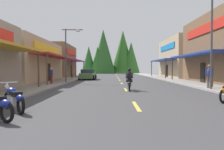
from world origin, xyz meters
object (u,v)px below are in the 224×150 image
Objects in this scene: streetlamp_left at (70,47)px; rider_cruising_lead at (130,81)px; pedestrian_browsing at (52,75)px; parked_car_curbside at (89,75)px; streetlamp_right at (208,27)px; pedestrian_by_shop at (210,75)px; motorcycle_parked_left_2 at (14,98)px.

streetlamp_left reaches higher than rider_cruising_lead.
parked_car_curbside is at bearing -144.48° from pedestrian_browsing.
pedestrian_browsing is at bearing 167.66° from parked_car_curbside.
streetlamp_right is (11.10, -8.26, 0.63)m from streetlamp_left.
parked_car_curbside is at bearing 123.24° from streetlamp_right.
pedestrian_by_shop is at bearing -33.62° from streetlamp_left.
pedestrian_browsing reaches higher than motorcycle_parked_left_2.
rider_cruising_lead is at bearing -161.93° from parked_car_curbside.
streetlamp_left reaches higher than parked_car_curbside.
pedestrian_by_shop is 0.42× the size of parked_car_curbside.
motorcycle_parked_left_2 is 0.39× the size of parked_car_curbside.
pedestrian_browsing is (-6.88, 5.28, 0.29)m from rider_cruising_lead.
streetlamp_left is 10.49m from rider_cruising_lead.
streetlamp_left is 0.84× the size of streetlamp_right.
pedestrian_by_shop is at bearing -81.37° from rider_cruising_lead.
streetlamp_right is 1.58× the size of parked_car_curbside.
rider_cruising_lead is at bearing -72.80° from motorcycle_parked_left_2.
streetlamp_left is at bearing 38.62° from rider_cruising_lead.
streetlamp_right is 13.18m from motorcycle_parked_left_2.
motorcycle_parked_left_2 is 8.95m from rider_cruising_lead.
rider_cruising_lead is at bearing 179.30° from streetlamp_right.
rider_cruising_lead is (-5.36, 0.07, -3.76)m from streetlamp_right.
parked_car_curbside is at bearing 79.73° from streetlamp_left.
streetlamp_right reaches higher than pedestrian_by_shop.
rider_cruising_lead is 0.49× the size of parked_car_curbside.
motorcycle_parked_left_2 is 0.79× the size of rider_cruising_lead.
rider_cruising_lead is 5.84m from pedestrian_by_shop.
streetlamp_right is at bearing -145.44° from parked_car_curbside.
rider_cruising_lead is 8.67m from pedestrian_browsing.
pedestrian_browsing is 0.38× the size of parked_car_curbside.
pedestrian_by_shop reaches higher than motorcycle_parked_left_2.
pedestrian_browsing is (-12.23, 5.35, -3.46)m from streetlamp_right.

